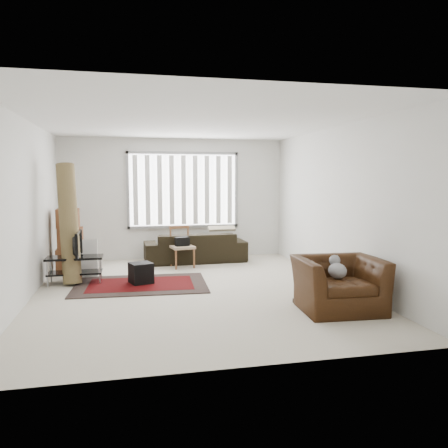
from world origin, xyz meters
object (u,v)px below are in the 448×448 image
at_px(tv_stand, 75,264).
at_px(sofa, 195,242).
at_px(moving_boxes, 70,243).
at_px(armchair, 339,280).
at_px(side_chair, 182,245).

xyz_separation_m(tv_stand, sofa, (2.33, 1.55, 0.08)).
height_order(tv_stand, sofa, sofa).
bearing_deg(moving_boxes, sofa, 12.14).
distance_m(tv_stand, armchair, 4.44).
relative_size(tv_stand, armchair, 0.80).
xyz_separation_m(side_chair, armchair, (1.76, -3.39, -0.04)).
distance_m(tv_stand, sofa, 2.80).
bearing_deg(side_chair, sofa, 47.05).
bearing_deg(tv_stand, sofa, 33.51).
height_order(sofa, side_chair, sofa).
xyz_separation_m(moving_boxes, side_chair, (2.18, -0.00, -0.11)).
xyz_separation_m(sofa, side_chair, (-0.35, -0.55, 0.04)).
relative_size(moving_boxes, armchair, 1.04).
xyz_separation_m(moving_boxes, sofa, (2.53, 0.54, -0.15)).
bearing_deg(armchair, side_chair, 120.89).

